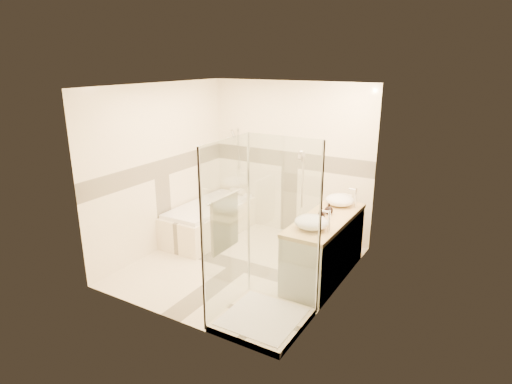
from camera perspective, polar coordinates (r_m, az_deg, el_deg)
The scene contains 12 objects.
room at distance 5.70m, azimuth -1.60°, elevation 1.45°, with size 2.82×3.02×2.52m.
bathtub at distance 7.09m, azimuth -6.22°, elevation -3.52°, with size 0.75×1.70×0.56m.
vanity at distance 5.78m, azimuth 9.11°, elevation -7.33°, with size 0.58×1.62×0.85m.
shower_enclosure at distance 4.83m, azimuth 0.13°, elevation -11.28°, with size 0.96×0.93×2.04m.
vessel_sink_near at distance 6.10m, azimuth 11.11°, elevation -1.04°, with size 0.40×0.40×0.16m, color white.
vessel_sink_far at distance 5.22m, azimuth 7.38°, elevation -4.00°, with size 0.41×0.41×0.17m, color white.
faucet_near at distance 6.01m, azimuth 13.08°, elevation -0.61°, with size 0.12×0.03×0.28m.
faucet_far at distance 5.12m, azimuth 9.64°, elevation -3.64°, with size 0.11×0.03×0.27m.
amenity_bottle_a at distance 5.51m, azimuth 8.76°, elevation -2.93°, with size 0.07×0.07×0.16m, color black.
amenity_bottle_b at distance 5.73m, azimuth 9.69°, elevation -2.22°, with size 0.12×0.12×0.15m, color black.
folded_towels at distance 6.26m, azimuth 11.59°, elevation -0.95°, with size 0.17×0.28×0.09m, color white.
rolled_towel at distance 7.44m, azimuth -2.47°, elevation 0.10°, with size 0.11×0.11×0.25m, color white.
Camera 1 is at (2.98, -4.63, 2.82)m, focal length 30.00 mm.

